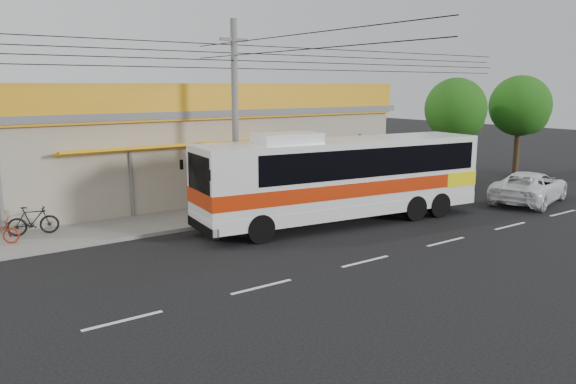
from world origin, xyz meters
The scene contains 10 objects.
ground centered at (0.00, 0.00, 0.00)m, with size 120.00×120.00×0.00m, color black.
sidewalk centered at (0.00, 6.00, 0.07)m, with size 30.00×3.20×0.15m, color slate.
lane_markings centered at (0.00, -2.50, 0.00)m, with size 50.00×0.12×0.01m, color silver, non-canonical shape.
storefront_building centered at (-0.01, 11.54, 2.30)m, with size 22.60×9.20×5.70m.
coach_bus centered at (3.04, 1.90, 2.05)m, with size 12.63×4.13×3.82m.
motorbike_dark centered at (-8.11, 6.70, 0.69)m, with size 0.51×1.80×1.08m, color black.
white_car centered at (12.99, -0.24, 0.75)m, with size 2.50×5.42×1.51m, color white.
utility_pole centered at (-0.36, 5.06, 6.80)m, with size 34.00×14.00×8.25m.
tree_near centered at (15.83, 6.46, 4.11)m, with size 3.66×3.66×6.07m.
tree_far centered at (20.38, 5.11, 4.22)m, with size 3.76×3.76×6.24m.
Camera 1 is at (-12.18, -15.20, 5.61)m, focal length 35.00 mm.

